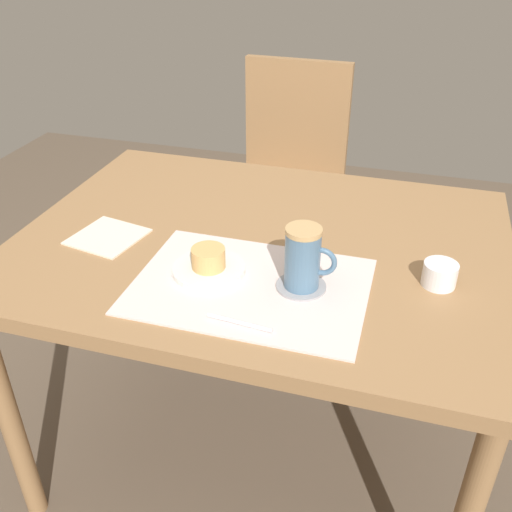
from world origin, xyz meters
The scene contains 11 objects.
ground_plane centered at (0.00, 0.00, -0.01)m, with size 4.40×4.40×0.02m, color brown.
dining_table centered at (0.00, 0.00, 0.63)m, with size 1.13×0.86×0.71m.
wooden_chair centered at (-0.12, 0.78, 0.50)m, with size 0.43×0.43×0.92m.
placemat centered at (0.03, -0.19, 0.71)m, with size 0.47×0.34×0.00m, color silver.
pastry_plate centered at (-0.07, -0.17, 0.72)m, with size 0.16×0.16×0.01m, color silver.
pastry centered at (-0.07, -0.17, 0.75)m, with size 0.07×0.07×0.04m, color #E0A860.
coffee_coaster centered at (0.13, -0.17, 0.72)m, with size 0.10×0.10×0.01m, color #99999E.
coffee_mug centered at (0.14, -0.17, 0.78)m, with size 0.11×0.07×0.13m.
teaspoon centered at (0.05, -0.32, 0.72)m, with size 0.01×0.01×0.13m, color silver.
paper_napkin centered at (-0.35, -0.10, 0.71)m, with size 0.15×0.15×0.00m, color silver.
sugar_bowl centered at (0.40, -0.08, 0.73)m, with size 0.07×0.07×0.05m, color white.
Camera 1 is at (0.31, -1.11, 1.38)m, focal length 40.00 mm.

